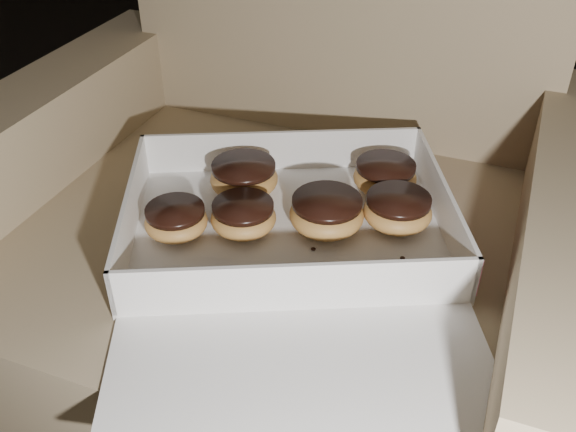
# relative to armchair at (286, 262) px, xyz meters

# --- Properties ---
(armchair) EXTENTS (0.93, 0.79, 0.97)m
(armchair) POSITION_rel_armchair_xyz_m (0.00, 0.00, 0.00)
(armchair) COLOR #968260
(armchair) RESTS_ON floor
(bakery_box) EXTENTS (0.62, 0.66, 0.08)m
(bakery_box) POSITION_rel_armchair_xyz_m (0.06, -0.12, 0.14)
(bakery_box) COLOR white
(bakery_box) RESTS_ON armchair
(donut_a) EXTENTS (0.10, 0.10, 0.05)m
(donut_a) POSITION_rel_armchair_xyz_m (0.14, 0.07, 0.16)
(donut_a) COLOR gold
(donut_a) RESTS_ON bakery_box
(donut_b) EXTENTS (0.10, 0.10, 0.05)m
(donut_b) POSITION_rel_armchair_xyz_m (0.18, -0.02, 0.16)
(donut_b) COLOR gold
(donut_b) RESTS_ON bakery_box
(donut_c) EXTENTS (0.10, 0.10, 0.05)m
(donut_c) POSITION_rel_armchair_xyz_m (-0.06, -0.02, 0.16)
(donut_c) COLOR gold
(donut_c) RESTS_ON bakery_box
(donut_d) EXTENTS (0.09, 0.09, 0.04)m
(donut_d) POSITION_rel_armchair_xyz_m (-0.11, -0.15, 0.16)
(donut_d) COLOR gold
(donut_d) RESTS_ON bakery_box
(donut_e) EXTENTS (0.11, 0.11, 0.05)m
(donut_e) POSITION_rel_armchair_xyz_m (0.09, -0.06, 0.16)
(donut_e) COLOR gold
(donut_e) RESTS_ON bakery_box
(donut_f) EXTENTS (0.09, 0.09, 0.05)m
(donut_f) POSITION_rel_armchair_xyz_m (-0.02, -0.11, 0.16)
(donut_f) COLOR gold
(donut_f) RESTS_ON bakery_box
(crumb_a) EXTENTS (0.01, 0.01, 0.00)m
(crumb_a) POSITION_rel_armchair_xyz_m (0.09, -0.12, 0.14)
(crumb_a) COLOR black
(crumb_a) RESTS_ON bakery_box
(crumb_b) EXTENTS (0.01, 0.01, 0.00)m
(crumb_b) POSITION_rel_armchair_xyz_m (0.10, -0.15, 0.14)
(crumb_b) COLOR black
(crumb_b) RESTS_ON bakery_box
(crumb_c) EXTENTS (0.01, 0.01, 0.00)m
(crumb_c) POSITION_rel_armchair_xyz_m (0.20, -0.09, 0.14)
(crumb_c) COLOR black
(crumb_c) RESTS_ON bakery_box
(crumb_d) EXTENTS (0.01, 0.01, 0.00)m
(crumb_d) POSITION_rel_armchair_xyz_m (-0.08, -0.29, 0.14)
(crumb_d) COLOR black
(crumb_d) RESTS_ON bakery_box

